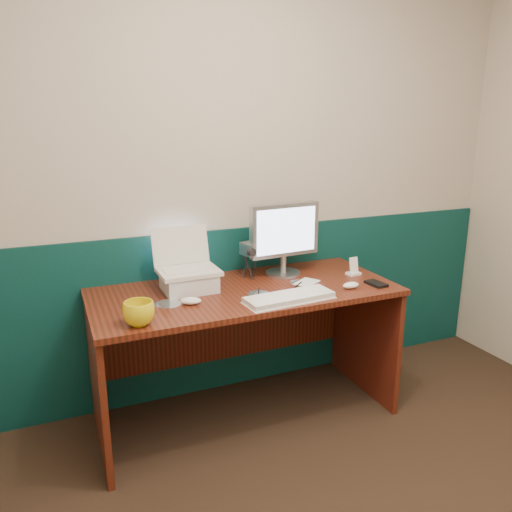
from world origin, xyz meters
name	(u,v)px	position (x,y,z in m)	size (l,w,h in m)	color
back_wall	(244,185)	(0.00, 1.75, 1.25)	(3.50, 0.04, 2.50)	#BAAE9E
wainscot	(246,307)	(0.00, 1.74, 0.50)	(3.48, 0.02, 1.00)	#072F30
desk	(245,354)	(-0.15, 1.38, 0.38)	(1.60, 0.70, 0.75)	#39190A
laptop_riser	(189,282)	(-0.42, 1.48, 0.80)	(0.27, 0.22, 0.09)	silver
laptop	(188,250)	(-0.42, 1.48, 0.97)	(0.31, 0.24, 0.26)	silver
monitor	(284,239)	(0.15, 1.53, 0.96)	(0.42, 0.12, 0.42)	#A3A2A7
keyboard	(289,298)	(-0.01, 1.13, 0.76)	(0.45, 0.15, 0.03)	white
mouse_right	(351,285)	(0.38, 1.18, 0.77)	(0.10, 0.06, 0.03)	white
mouse_left	(191,301)	(-0.47, 1.28, 0.77)	(0.10, 0.06, 0.03)	white
mug	(139,313)	(-0.75, 1.12, 0.80)	(0.14, 0.14, 0.11)	yellow
camcorder	(250,262)	(-0.05, 1.55, 0.84)	(0.08, 0.12, 0.18)	#A3A2A7
cd_spindle	(259,296)	(-0.13, 1.23, 0.76)	(0.11, 0.11, 0.02)	silver
cd_loose_a	(168,304)	(-0.57, 1.32, 0.75)	(0.13, 0.13, 0.00)	#B6C0C7
cd_loose_b	(300,282)	(0.17, 1.37, 0.75)	(0.11, 0.11, 0.00)	silver
pen	(297,286)	(0.13, 1.31, 0.75)	(0.01, 0.01, 0.14)	black
papers	(307,282)	(0.21, 1.35, 0.75)	(0.15, 0.10, 0.00)	silver
dock	(353,273)	(0.53, 1.38, 0.76)	(0.08, 0.06, 0.01)	white
music_player	(354,265)	(0.53, 1.38, 0.81)	(0.05, 0.01, 0.09)	white
pda	(376,284)	(0.54, 1.17, 0.76)	(0.07, 0.12, 0.01)	black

